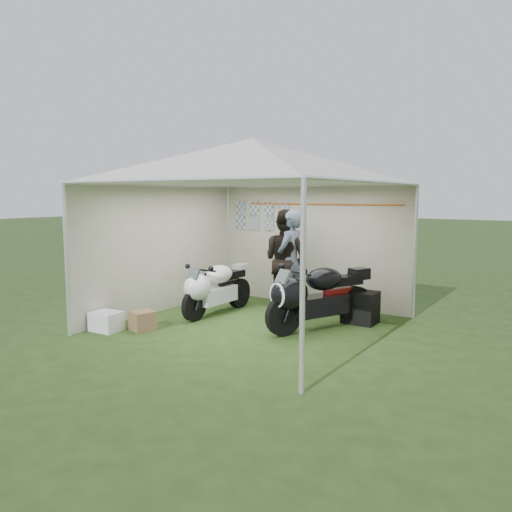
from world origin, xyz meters
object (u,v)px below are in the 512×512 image
object	(u,v)px
canopy_tent	(254,166)
person_blue_jacket	(290,261)
crate_0	(106,321)
motorcycle_black	(316,295)
equipment_box	(360,307)
crate_1	(143,321)
person_dark_jacket	(286,260)
crate_2	(113,323)
motorcycle_white	(214,287)
paddock_stand	(359,314)

from	to	relation	value
canopy_tent	person_blue_jacket	world-z (taller)	canopy_tent
person_blue_jacket	crate_0	size ratio (longest dim) A/B	4.10
canopy_tent	motorcycle_black	size ratio (longest dim) A/B	2.92
person_blue_jacket	equipment_box	distance (m)	1.53
equipment_box	crate_0	distance (m)	4.12
canopy_tent	motorcycle_black	distance (m)	2.25
crate_0	crate_1	bearing A→B (deg)	38.57
motorcycle_black	person_blue_jacket	bearing A→B (deg)	162.05
person_dark_jacket	person_blue_jacket	bearing A→B (deg)	159.71
person_blue_jacket	crate_2	bearing A→B (deg)	-36.77
canopy_tent	crate_1	bearing A→B (deg)	-137.63
person_dark_jacket	equipment_box	size ratio (longest dim) A/B	3.47
person_blue_jacket	crate_2	world-z (taller)	person_blue_jacket
motorcycle_white	crate_1	bearing A→B (deg)	-102.46
person_dark_jacket	person_blue_jacket	distance (m)	0.16
paddock_stand	canopy_tent	bearing A→B (deg)	-138.47
crate_0	crate_2	xyz separation A→B (m)	(0.00, 0.12, -0.05)
motorcycle_white	person_blue_jacket	world-z (taller)	person_blue_jacket
motorcycle_black	equipment_box	world-z (taller)	motorcycle_black
motorcycle_black	crate_0	world-z (taller)	motorcycle_black
crate_0	crate_2	world-z (taller)	crate_0
motorcycle_black	person_blue_jacket	size ratio (longest dim) A/B	1.04
motorcycle_white	equipment_box	xyz separation A→B (m)	(2.37, 0.91, -0.24)
motorcycle_black	motorcycle_white	bearing A→B (deg)	-153.33
person_dark_jacket	paddock_stand	bearing A→B (deg)	-174.50
paddock_stand	motorcycle_white	bearing A→B (deg)	-157.80
person_dark_jacket	crate_2	world-z (taller)	person_dark_jacket
canopy_tent	motorcycle_black	world-z (taller)	canopy_tent
motorcycle_black	paddock_stand	xyz separation A→B (m)	(0.38, 0.86, -0.43)
canopy_tent	person_blue_jacket	distance (m)	2.03
motorcycle_white	crate_2	distance (m)	1.86
motorcycle_black	equipment_box	distance (m)	0.96
canopy_tent	crate_0	world-z (taller)	canopy_tent
motorcycle_black	crate_2	distance (m)	3.25
canopy_tent	motorcycle_black	xyz separation A→B (m)	(0.95, 0.32, -2.01)
person_dark_jacket	person_blue_jacket	xyz separation A→B (m)	(0.14, -0.08, -0.00)
motorcycle_white	person_dark_jacket	world-z (taller)	person_dark_jacket
canopy_tent	person_dark_jacket	bearing A→B (deg)	96.72
crate_2	motorcycle_black	bearing A→B (deg)	32.85
motorcycle_white	crate_2	bearing A→B (deg)	-114.51
motorcycle_white	person_blue_jacket	size ratio (longest dim) A/B	0.99
canopy_tent	equipment_box	xyz separation A→B (m)	(1.37, 1.14, -2.31)
crate_2	motorcycle_white	bearing A→B (deg)	65.59
paddock_stand	person_dark_jacket	xyz separation A→B (m)	(-1.48, 0.08, 0.79)
motorcycle_black	crate_0	bearing A→B (deg)	-121.41
paddock_stand	crate_0	bearing A→B (deg)	-138.51
person_dark_jacket	person_blue_jacket	size ratio (longest dim) A/B	1.00
person_dark_jacket	crate_2	bearing A→B (deg)	67.80
person_blue_jacket	crate_0	bearing A→B (deg)	-35.56
motorcycle_white	crate_1	xyz separation A→B (m)	(-0.31, -1.43, -0.35)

